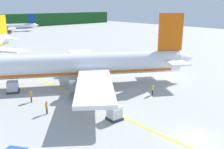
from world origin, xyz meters
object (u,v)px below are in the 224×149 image
airliner_far_taxiway (9,27)px  cargo_container_near (115,113)px  crew_loader_right (31,96)px  crew_supervisor (86,90)px  crew_loader_left (47,106)px  crew_marshaller (153,89)px  airliner_foreground (80,65)px  cargo_container_mid (13,87)px

airliner_far_taxiway → cargo_container_near: 113.54m
crew_loader_right → crew_supervisor: (7.10, -3.30, -0.01)m
crew_loader_left → crew_loader_right: 5.04m
crew_loader_left → crew_supervisor: crew_loader_left is taller
crew_marshaller → airliner_far_taxiway: bearing=80.4°
airliner_far_taxiway → crew_marshaller: 109.17m
cargo_container_near → crew_loader_left: cargo_container_near is taller
airliner_foreground → crew_loader_right: size_ratio=22.72×
airliner_foreground → crew_marshaller: airliner_foreground is taller
crew_marshaller → crew_loader_right: size_ratio=1.02×
airliner_foreground → cargo_container_mid: (-10.13, 3.75, -2.49)m
airliner_foreground → crew_loader_right: bearing=-168.4°
cargo_container_near → crew_supervisor: (2.16, 8.65, 0.08)m
airliner_foreground → crew_supervisor: 6.43m
cargo_container_mid → crew_marshaller: size_ratio=1.44×
airliner_foreground → cargo_container_mid: size_ratio=15.55×
crew_marshaller → crew_supervisor: bearing=141.1°
airliner_foreground → crew_loader_left: bearing=-144.9°
airliner_far_taxiway → crew_marshaller: size_ratio=17.61×
cargo_container_mid → airliner_far_taxiway: bearing=70.1°
crew_loader_left → cargo_container_near: bearing=-53.1°
crew_loader_right → airliner_far_taxiway: bearing=71.3°
crew_loader_right → crew_supervisor: bearing=-24.9°
crew_marshaller → crew_loader_left: size_ratio=0.97×
crew_supervisor → crew_marshaller: bearing=-38.9°
cargo_container_near → crew_supervisor: size_ratio=1.14×
airliner_far_taxiway → cargo_container_mid: size_ratio=12.25×
crew_marshaller → crew_loader_left: crew_loader_left is taller
cargo_container_near → crew_supervisor: cargo_container_near is taller
airliner_far_taxiway → crew_loader_right: size_ratio=17.89×
crew_loader_left → crew_supervisor: bearing=13.3°
cargo_container_mid → cargo_container_near: bearing=-73.4°
cargo_container_near → crew_loader_left: 8.65m
cargo_container_near → crew_marshaller: 10.26m
cargo_container_mid → crew_marshaller: (15.27, -15.37, 0.08)m
crew_marshaller → crew_supervisor: crew_marshaller is taller
cargo_container_mid → crew_loader_right: cargo_container_mid is taller
crew_loader_left → airliner_far_taxiway: bearing=72.1°
airliner_foreground → crew_loader_right: (-9.78, -2.01, -2.43)m
airliner_far_taxiway → cargo_container_near: bearing=-104.4°
airliner_foreground → cargo_container_near: size_ratio=20.16×
crew_marshaller → crew_loader_left: bearing=163.2°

